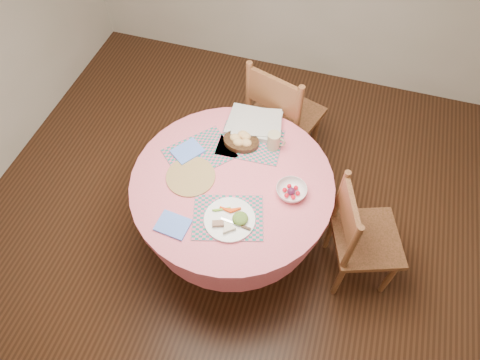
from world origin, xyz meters
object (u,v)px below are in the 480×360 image
at_px(fruit_bowl, 291,191).
at_px(dining_table, 233,198).
at_px(latte_mug, 274,141).
at_px(dinner_plate, 230,220).
at_px(bread_bowl, 241,140).
at_px(chair_right, 360,236).
at_px(chair_back, 281,115).
at_px(wicker_trivet, 191,176).

bearing_deg(fruit_bowl, dining_table, -177.84).
height_order(latte_mug, fruit_bowl, latte_mug).
relative_size(dinner_plate, bread_bowl, 1.27).
height_order(chair_right, chair_back, chair_back).
distance_m(chair_back, dinner_plate, 1.11).
relative_size(chair_right, chair_back, 0.89).
distance_m(dinner_plate, latte_mug, 0.61).
height_order(chair_back, latte_mug, chair_back).
bearing_deg(wicker_trivet, fruit_bowl, 5.60).
xyz_separation_m(chair_right, latte_mug, (-0.66, 0.32, 0.33)).
height_order(chair_right, dinner_plate, chair_right).
height_order(chair_right, fruit_bowl, chair_right).
relative_size(chair_right, wicker_trivet, 3.09).
height_order(dining_table, bread_bowl, bread_bowl).
relative_size(dining_table, bread_bowl, 5.39).
xyz_separation_m(dinner_plate, latte_mug, (0.10, 0.60, 0.04)).
distance_m(dinner_plate, bread_bowl, 0.58).
bearing_deg(dining_table, wicker_trivet, -169.49).
height_order(chair_right, wicker_trivet, chair_right).
bearing_deg(latte_mug, chair_right, -25.71).
height_order(dinner_plate, bread_bowl, bread_bowl).
relative_size(latte_mug, fruit_bowl, 0.52).
bearing_deg(bread_bowl, latte_mug, 8.63).
distance_m(dining_table, chair_back, 0.82).
height_order(dining_table, fruit_bowl, fruit_bowl).
xyz_separation_m(dinner_plate, fruit_bowl, (0.28, 0.28, 0.01)).
bearing_deg(fruit_bowl, chair_back, 106.66).
bearing_deg(chair_back, wicker_trivet, 84.78).
relative_size(dining_table, chair_right, 1.34).
height_order(dining_table, chair_back, chair_back).
relative_size(wicker_trivet, bread_bowl, 1.30).
distance_m(wicker_trivet, latte_mug, 0.57).
relative_size(dinner_plate, latte_mug, 2.45).
relative_size(wicker_trivet, fruit_bowl, 1.30).
distance_m(wicker_trivet, fruit_bowl, 0.61).
distance_m(chair_back, bread_bowl, 0.59).
bearing_deg(dinner_plate, wicker_trivet, 145.33).
xyz_separation_m(chair_right, fruit_bowl, (-0.47, 0.00, 0.29)).
bearing_deg(bread_bowl, dinner_plate, -79.26).
bearing_deg(bread_bowl, chair_back, 73.51).
distance_m(wicker_trivet, dinner_plate, 0.40).
bearing_deg(wicker_trivet, latte_mug, 41.36).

